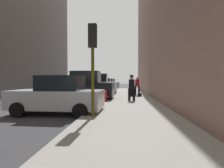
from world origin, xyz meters
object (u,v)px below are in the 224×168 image
at_px(parked_silver_sedan, 58,96).
at_px(traffic_light, 93,50).
at_px(parked_white_van, 96,85).
at_px(parked_black_suv, 84,87).
at_px(parked_dark_green_sedan, 106,84).
at_px(pedestrian_with_fedora, 132,86).
at_px(rolling_suitcase, 131,92).
at_px(parked_blue_sedan, 103,85).
at_px(fire_hydrant, 105,96).
at_px(pedestrian_in_red_jacket, 137,85).
at_px(parked_gray_coupe, 109,83).
at_px(duffel_bag, 140,95).

height_order(parked_silver_sedan, traffic_light, traffic_light).
bearing_deg(parked_silver_sedan, parked_white_van, 90.00).
bearing_deg(parked_black_suv, parked_white_van, 90.00).
bearing_deg(parked_dark_green_sedan, pedestrian_with_fedora, -78.54).
height_order(parked_black_suv, rolling_suitcase, parked_black_suv).
distance_m(parked_black_suv, parked_blue_sedan, 11.60).
xyz_separation_m(parked_black_suv, pedestrian_with_fedora, (3.59, -0.95, 0.10)).
height_order(parked_silver_sedan, pedestrian_with_fedora, pedestrian_with_fedora).
xyz_separation_m(parked_white_van, rolling_suitcase, (3.71, -3.62, -0.54)).
bearing_deg(parked_silver_sedan, parked_black_suv, 90.00).
relative_size(fire_hydrant, traffic_light, 0.20).
distance_m(parked_black_suv, fire_hydrant, 2.41).
bearing_deg(pedestrian_with_fedora, parked_silver_sedan, -129.91).
bearing_deg(parked_blue_sedan, pedestrian_in_red_jacket, -63.44).
height_order(parked_dark_green_sedan, parked_gray_coupe, same).
bearing_deg(parked_dark_green_sedan, parked_blue_sedan, -90.00).
xyz_separation_m(parked_blue_sedan, parked_dark_green_sedan, (-0.00, 5.17, 0.00)).
bearing_deg(duffel_bag, parked_silver_sedan, -121.28).
height_order(parked_dark_green_sedan, fire_hydrant, parked_dark_green_sedan).
bearing_deg(parked_black_suv, duffel_bag, 24.38).
bearing_deg(rolling_suitcase, parked_dark_green_sedan, 104.42).
bearing_deg(parked_blue_sedan, parked_gray_coupe, 90.00).
relative_size(parked_white_van, pedestrian_in_red_jacket, 2.70).
bearing_deg(parked_blue_sedan, parked_silver_sedan, -90.00).
bearing_deg(parked_dark_green_sedan, traffic_light, -85.43).
height_order(fire_hydrant, pedestrian_with_fedora, pedestrian_with_fedora).
bearing_deg(rolling_suitcase, duffel_bag, -26.87).
bearing_deg(parked_black_suv, parked_blue_sedan, 90.00).
bearing_deg(traffic_light, pedestrian_in_red_jacket, 75.73).
bearing_deg(parked_silver_sedan, parked_gray_coupe, 90.00).
bearing_deg(parked_gray_coupe, pedestrian_in_red_jacket, -77.81).
bearing_deg(duffel_bag, fire_hydrant, -126.54).
bearing_deg(pedestrian_with_fedora, rolling_suitcase, 87.97).
distance_m(parked_silver_sedan, parked_blue_sedan, 16.84).
xyz_separation_m(parked_white_van, pedestrian_with_fedora, (3.59, -6.92, 0.10)).
relative_size(parked_blue_sedan, pedestrian_in_red_jacket, 2.47).
bearing_deg(parked_black_suv, pedestrian_in_red_jacket, 35.56).
distance_m(parked_gray_coupe, duffel_bag, 21.30).
bearing_deg(parked_dark_green_sedan, duffel_bag, -73.42).
distance_m(fire_hydrant, pedestrian_with_fedora, 1.98).
distance_m(fire_hydrant, pedestrian_in_red_jacket, 5.22).
distance_m(parked_gray_coupe, pedestrian_with_fedora, 24.05).
bearing_deg(pedestrian_in_red_jacket, pedestrian_with_fedora, -99.61).
xyz_separation_m(parked_silver_sedan, parked_gray_coupe, (-0.00, 28.08, 0.00)).
height_order(parked_silver_sedan, parked_gray_coupe, same).
height_order(parked_white_van, fire_hydrant, parked_white_van).
bearing_deg(parked_white_van, parked_blue_sedan, 90.00).
bearing_deg(fire_hydrant, duffel_bag, 53.46).
xyz_separation_m(parked_gray_coupe, pedestrian_in_red_jacket, (4.27, -19.78, 0.26)).
relative_size(parked_dark_green_sedan, rolling_suitcase, 4.07).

